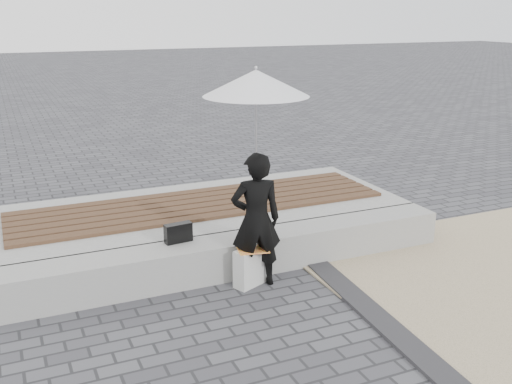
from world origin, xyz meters
TOP-DOWN VIEW (x-y plane):
  - ground at (0.00, 0.00)m, footprint 80.00×80.00m
  - edging_band at (0.75, -0.50)m, footprint 0.61×5.20m
  - seating_ledge at (0.00, 1.60)m, footprint 5.00×0.45m
  - timber_platform at (0.00, 2.80)m, footprint 5.00×2.00m
  - timber_decking at (0.00, 2.80)m, footprint 4.60×1.20m
  - woman at (0.07, 1.24)m, footprint 0.57×0.43m
  - parasol at (0.07, 1.24)m, footprint 1.02×1.02m
  - handbag at (-0.61, 1.72)m, footprint 0.30×0.13m
  - canvas_tote at (0.02, 1.25)m, footprint 0.41×0.30m
  - magazine at (0.02, 1.20)m, footprint 0.35×0.28m

SIDE VIEW (x-z plane):
  - ground at x=0.00m, z-range 0.00..0.00m
  - edging_band at x=0.75m, z-range 0.00..0.04m
  - seating_ledge at x=0.00m, z-range 0.00..0.40m
  - timber_platform at x=0.00m, z-range 0.00..0.40m
  - canvas_tote at x=0.02m, z-range 0.00..0.40m
  - magazine at x=0.02m, z-range 0.40..0.41m
  - timber_decking at x=0.00m, z-range 0.40..0.44m
  - handbag at x=-0.61m, z-range 0.40..0.60m
  - woman at x=0.07m, z-range 0.00..1.41m
  - parasol at x=0.07m, z-range 1.42..2.73m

